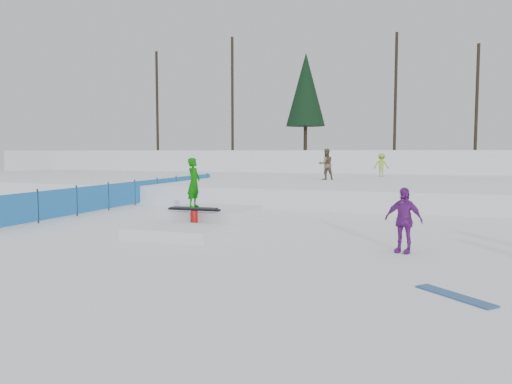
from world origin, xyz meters
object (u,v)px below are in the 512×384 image
(safety_fence, at_px, (135,192))
(walker_ygreen, at_px, (381,165))
(walker_olive, at_px, (326,164))
(jib_rail_feature, at_px, (203,218))
(spectator_purple, at_px, (403,220))

(safety_fence, xyz_separation_m, walker_ygreen, (9.37, 11.99, 0.95))
(walker_olive, height_order, jib_rail_feature, walker_olive)
(safety_fence, bearing_deg, walker_ygreen, 51.98)
(walker_olive, bearing_deg, safety_fence, 17.57)
(safety_fence, relative_size, jib_rail_feature, 3.64)
(spectator_purple, bearing_deg, walker_olive, 126.33)
(walker_ygreen, bearing_deg, jib_rail_feature, 79.94)
(walker_olive, distance_m, walker_ygreen, 4.86)
(walker_ygreen, relative_size, jib_rail_feature, 0.32)
(walker_olive, height_order, walker_ygreen, walker_olive)
(walker_ygreen, height_order, spectator_purple, walker_ygreen)
(safety_fence, distance_m, walker_olive, 10.46)
(spectator_purple, bearing_deg, safety_fence, 168.02)
(walker_olive, relative_size, jib_rail_feature, 0.38)
(safety_fence, height_order, walker_olive, walker_olive)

